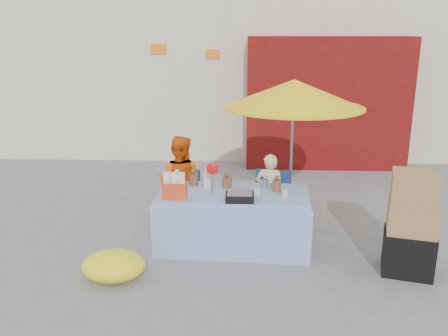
{
  "coord_description": "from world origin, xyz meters",
  "views": [
    {
      "loc": [
        0.54,
        -5.29,
        2.73
      ],
      "look_at": [
        0.29,
        0.6,
        1.0
      ],
      "focal_mm": 38.0,
      "sensor_mm": 36.0,
      "label": 1
    }
  ],
  "objects_px": {
    "market_table": "(233,219)",
    "chair_left": "(180,214)",
    "vendor_beige": "(269,192)",
    "box_stack": "(411,227)",
    "umbrella": "(294,94)",
    "chair_right": "(270,215)",
    "vendor_orange": "(180,183)"
  },
  "relations": [
    {
      "from": "market_table",
      "to": "chair_left",
      "type": "distance_m",
      "value": 0.89
    },
    {
      "from": "vendor_beige",
      "to": "chair_left",
      "type": "bearing_deg",
      "value": 17.92
    },
    {
      "from": "vendor_beige",
      "to": "box_stack",
      "type": "relative_size",
      "value": 0.89
    },
    {
      "from": "umbrella",
      "to": "box_stack",
      "type": "distance_m",
      "value": 2.26
    },
    {
      "from": "box_stack",
      "to": "market_table",
      "type": "bearing_deg",
      "value": 163.3
    },
    {
      "from": "market_table",
      "to": "box_stack",
      "type": "bearing_deg",
      "value": -13.79
    },
    {
      "from": "vendor_beige",
      "to": "umbrella",
      "type": "bearing_deg",
      "value": -141.67
    },
    {
      "from": "market_table",
      "to": "vendor_beige",
      "type": "relative_size",
      "value": 1.8
    },
    {
      "from": "box_stack",
      "to": "chair_right",
      "type": "bearing_deg",
      "value": 145.2
    },
    {
      "from": "chair_right",
      "to": "vendor_orange",
      "type": "xyz_separation_m",
      "value": [
        -1.25,
        0.13,
        0.42
      ]
    },
    {
      "from": "chair_left",
      "to": "vendor_orange",
      "type": "xyz_separation_m",
      "value": [
        -0.0,
        0.13,
        0.42
      ]
    },
    {
      "from": "vendor_orange",
      "to": "vendor_beige",
      "type": "xyz_separation_m",
      "value": [
        1.25,
        0.0,
        -0.12
      ]
    },
    {
      "from": "vendor_orange",
      "to": "chair_right",
      "type": "bearing_deg",
      "value": -174.36
    },
    {
      "from": "market_table",
      "to": "box_stack",
      "type": "xyz_separation_m",
      "value": [
        2.04,
        -0.61,
        0.19
      ]
    },
    {
      "from": "vendor_beige",
      "to": "vendor_orange",
      "type": "bearing_deg",
      "value": 11.77
    },
    {
      "from": "chair_right",
      "to": "vendor_beige",
      "type": "bearing_deg",
      "value": 103.14
    },
    {
      "from": "market_table",
      "to": "chair_left",
      "type": "height_order",
      "value": "market_table"
    },
    {
      "from": "vendor_orange",
      "to": "box_stack",
      "type": "distance_m",
      "value": 3.04
    },
    {
      "from": "vendor_beige",
      "to": "umbrella",
      "type": "distance_m",
      "value": 1.38
    },
    {
      "from": "chair_left",
      "to": "chair_right",
      "type": "xyz_separation_m",
      "value": [
        1.25,
        0.0,
        0.0
      ]
    },
    {
      "from": "chair_right",
      "to": "umbrella",
      "type": "xyz_separation_m",
      "value": [
        0.3,
        0.28,
        1.64
      ]
    },
    {
      "from": "chair_right",
      "to": "vendor_beige",
      "type": "xyz_separation_m",
      "value": [
        -0.0,
        0.13,
        0.29
      ]
    },
    {
      "from": "chair_right",
      "to": "vendor_beige",
      "type": "relative_size",
      "value": 0.77
    },
    {
      "from": "chair_left",
      "to": "umbrella",
      "type": "height_order",
      "value": "umbrella"
    },
    {
      "from": "chair_right",
      "to": "box_stack",
      "type": "distance_m",
      "value": 1.9
    },
    {
      "from": "chair_right",
      "to": "box_stack",
      "type": "relative_size",
      "value": 0.69
    },
    {
      "from": "umbrella",
      "to": "box_stack",
      "type": "relative_size",
      "value": 1.7
    },
    {
      "from": "market_table",
      "to": "vendor_beige",
      "type": "distance_m",
      "value": 0.79
    },
    {
      "from": "vendor_orange",
      "to": "box_stack",
      "type": "relative_size",
      "value": 1.09
    },
    {
      "from": "chair_left",
      "to": "vendor_orange",
      "type": "bearing_deg",
      "value": 103.14
    },
    {
      "from": "vendor_orange",
      "to": "box_stack",
      "type": "height_order",
      "value": "vendor_orange"
    },
    {
      "from": "chair_left",
      "to": "umbrella",
      "type": "distance_m",
      "value": 2.27
    }
  ]
}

